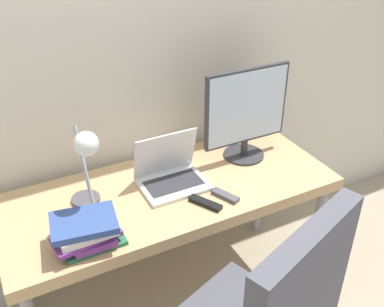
% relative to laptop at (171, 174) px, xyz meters
% --- Properties ---
extents(wall_back, '(8.00, 0.05, 2.60)m').
position_rel_laptop_xyz_m(wall_back, '(-0.02, 0.35, 0.51)').
color(wall_back, beige).
rests_on(wall_back, ground_plane).
extents(desk, '(1.58, 0.64, 0.74)m').
position_rel_laptop_xyz_m(desk, '(-0.02, -0.04, -0.12)').
color(desk, tan).
rests_on(desk, ground_plane).
extents(laptop, '(0.31, 0.24, 0.25)m').
position_rel_laptop_xyz_m(laptop, '(0.00, 0.00, 0.00)').
color(laptop, silver).
rests_on(laptop, desk).
extents(monitor, '(0.47, 0.21, 0.48)m').
position_rel_laptop_xyz_m(monitor, '(0.45, 0.06, 0.20)').
color(monitor, '#333338').
rests_on(monitor, desk).
extents(desk_lamp, '(0.13, 0.29, 0.44)m').
position_rel_laptop_xyz_m(desk_lamp, '(-0.40, -0.08, 0.24)').
color(desk_lamp, '#4C4C51').
rests_on(desk_lamp, desk).
extents(book_stack, '(0.29, 0.22, 0.12)m').
position_rel_laptop_xyz_m(book_stack, '(-0.47, -0.24, 0.01)').
color(book_stack, '#286B47').
rests_on(book_stack, desk).
extents(tv_remote, '(0.11, 0.16, 0.02)m').
position_rel_laptop_xyz_m(tv_remote, '(0.06, -0.23, -0.04)').
color(tv_remote, black).
rests_on(tv_remote, desk).
extents(media_remote, '(0.09, 0.14, 0.02)m').
position_rel_laptop_xyz_m(media_remote, '(0.17, -0.22, -0.04)').
color(media_remote, '#4C4C51').
rests_on(media_remote, desk).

